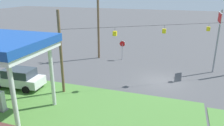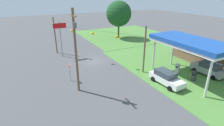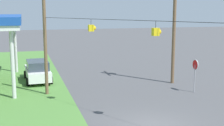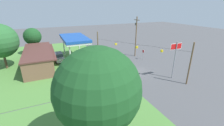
{
  "view_description": "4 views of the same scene",
  "coord_description": "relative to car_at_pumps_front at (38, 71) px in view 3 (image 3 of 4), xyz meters",
  "views": [
    {
      "loc": [
        -1.66,
        20.39,
        8.71
      ],
      "look_at": [
        3.97,
        3.25,
        2.57
      ],
      "focal_mm": 35.0,
      "sensor_mm": 36.0,
      "label": 1
    },
    {
      "loc": [
        27.67,
        -10.46,
        11.39
      ],
      "look_at": [
        6.13,
        0.52,
        1.71
      ],
      "focal_mm": 28.0,
      "sensor_mm": 36.0,
      "label": 2
    },
    {
      "loc": [
        -14.64,
        6.47,
        6.21
      ],
      "look_at": [
        5.05,
        0.87,
        2.63
      ],
      "focal_mm": 50.0,
      "sensor_mm": 36.0,
      "label": 3
    },
    {
      "loc": [
        -23.02,
        15.71,
        12.24
      ],
      "look_at": [
        2.4,
        4.06,
        1.66
      ],
      "focal_mm": 24.0,
      "sensor_mm": 36.0,
      "label": 4
    }
  ],
  "objects": [
    {
      "name": "ground_plane",
      "position": [
        -12.38,
        -5.45,
        -0.95
      ],
      "size": [
        160.0,
        160.0,
        0.0
      ],
      "primitive_type": "plane",
      "color": "#4C4C4F"
    },
    {
      "name": "car_at_pumps_front",
      "position": [
        0.0,
        0.0,
        0.0
      ],
      "size": [
        4.98,
        2.3,
        1.84
      ],
      "rotation": [
        0.0,
        0.0,
        0.05
      ],
      "color": "white",
      "rests_on": "ground"
    },
    {
      "name": "stop_sign_roadside",
      "position": [
        -6.85,
        -11.14,
        0.87
      ],
      "size": [
        0.8,
        0.08,
        2.5
      ],
      "rotation": [
        0.0,
        0.0,
        3.14
      ],
      "color": "#99999E",
      "rests_on": "ground"
    },
    {
      "name": "utility_pole_main",
      "position": [
        -3.68,
        -10.91,
        4.64
      ],
      "size": [
        2.2,
        0.44,
        10.0
      ],
      "color": "brown",
      "rests_on": "ground"
    },
    {
      "name": "signal_span_gantry",
      "position": [
        -12.38,
        -5.46,
        2.93
      ],
      "size": [
        16.07,
        10.24,
        7.17
      ],
      "color": "brown",
      "rests_on": "ground"
    }
  ]
}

